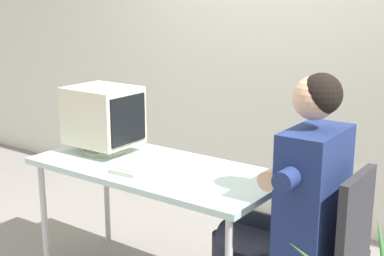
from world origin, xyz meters
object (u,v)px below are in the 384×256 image
(crt_monitor, at_px, (103,116))
(keyboard, at_px, (147,162))
(person_seated, at_px, (292,199))
(desk, at_px, (155,176))
(office_chair, at_px, (328,251))

(crt_monitor, relative_size, keyboard, 0.87)
(crt_monitor, bearing_deg, person_seated, 0.20)
(desk, xyz_separation_m, person_seated, (0.80, 0.04, 0.03))
(office_chair, bearing_deg, crt_monitor, -179.83)
(office_chair, distance_m, person_seated, 0.28)
(office_chair, bearing_deg, desk, -177.49)
(keyboard, bearing_deg, person_seated, 3.64)
(keyboard, bearing_deg, office_chair, 2.98)
(crt_monitor, xyz_separation_m, keyboard, (0.37, -0.05, -0.20))
(person_seated, bearing_deg, office_chair, 0.00)
(keyboard, bearing_deg, desk, 12.13)
(crt_monitor, height_order, keyboard, crt_monitor)
(desk, distance_m, person_seated, 0.80)
(crt_monitor, bearing_deg, keyboard, -7.71)
(keyboard, distance_m, person_seated, 0.85)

